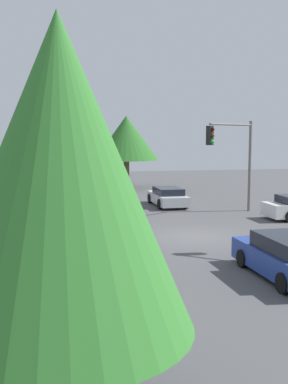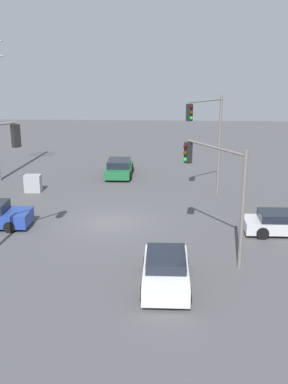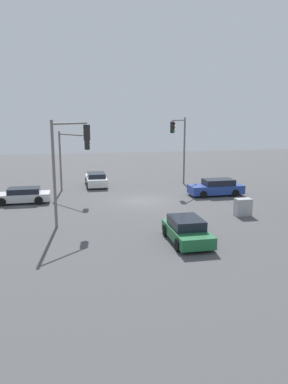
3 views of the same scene
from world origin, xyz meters
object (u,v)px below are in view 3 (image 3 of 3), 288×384
object	(u,v)px
electrical_cabinet	(243,207)
traffic_signal_aux	(180,140)
traffic_signal_cross	(71,151)
sedan_green	(187,230)
sedan_blue	(216,187)
sedan_silver	(22,195)
traffic_signal_main	(67,154)
sedan_white	(96,179)

from	to	relation	value
electrical_cabinet	traffic_signal_aux	bearing A→B (deg)	95.39
traffic_signal_cross	traffic_signal_aux	xyz separation A→B (m)	(10.49, 1.69, 0.70)
sedan_green	sedan_blue	size ratio (longest dim) A/B	0.87
sedan_silver	traffic_signal_main	xyz separation A→B (m)	(3.70, -6.62, 3.91)
sedan_green	traffic_signal_cross	world-z (taller)	traffic_signal_cross
sedan_white	sedan_blue	xyz separation A→B (m)	(10.04, -6.52, 0.03)
traffic_signal_main	traffic_signal_aux	size ratio (longest dim) A/B	1.00
sedan_white	electrical_cabinet	bearing A→B (deg)	-55.18
sedan_white	traffic_signal_main	xyz separation A→B (m)	(-2.73, -12.76, 3.86)
sedan_white	sedan_green	world-z (taller)	same
traffic_signal_aux	traffic_signal_main	bearing A→B (deg)	-4.48
electrical_cabinet	sedan_green	bearing A→B (deg)	-141.24
traffic_signal_main	traffic_signal_cross	world-z (taller)	traffic_signal_main
sedan_white	sedan_green	bearing A→B (deg)	-78.42
sedan_white	sedan_blue	world-z (taller)	sedan_blue
sedan_white	traffic_signal_aux	distance (m)	9.15
sedan_white	traffic_signal_cross	bearing A→B (deg)	-125.82
electrical_cabinet	traffic_signal_main	bearing A→B (deg)	177.43
sedan_blue	traffic_signal_aux	world-z (taller)	traffic_signal_aux
traffic_signal_cross	electrical_cabinet	world-z (taller)	traffic_signal_cross
traffic_signal_main	electrical_cabinet	size ratio (longest dim) A/B	5.49
sedan_silver	sedan_white	xyz separation A→B (m)	(6.43, 6.14, 0.05)
sedan_silver	sedan_green	distance (m)	15.41
sedan_green	electrical_cabinet	world-z (taller)	sedan_green
sedan_blue	sedan_silver	bearing A→B (deg)	88.67
sedan_white	traffic_signal_aux	size ratio (longest dim) A/B	0.66
sedan_silver	traffic_signal_cross	size ratio (longest dim) A/B	0.81
sedan_blue	electrical_cabinet	world-z (taller)	sedan_blue
traffic_signal_main	traffic_signal_aux	xyz separation A→B (m)	(10.87, 11.19, 0.01)
sedan_green	traffic_signal_main	distance (m)	9.00
traffic_signal_main	electrical_cabinet	distance (m)	12.61
sedan_white	electrical_cabinet	xyz separation A→B (m)	(9.25, -13.30, -0.05)
sedan_silver	traffic_signal_cross	xyz separation A→B (m)	(4.08, 2.88, 3.22)
sedan_white	traffic_signal_cross	world-z (taller)	traffic_signal_cross
sedan_blue	traffic_signal_aux	xyz separation A→B (m)	(-1.90, 4.95, 3.84)
sedan_white	sedan_blue	size ratio (longest dim) A/B	0.93
sedan_silver	sedan_white	size ratio (longest dim) A/B	1.02
sedan_white	electrical_cabinet	world-z (taller)	sedan_white
traffic_signal_main	traffic_signal_cross	bearing A→B (deg)	45.11
sedan_white	electrical_cabinet	distance (m)	16.20
traffic_signal_cross	electrical_cabinet	distance (m)	15.67
traffic_signal_cross	sedan_white	bearing A→B (deg)	110.46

